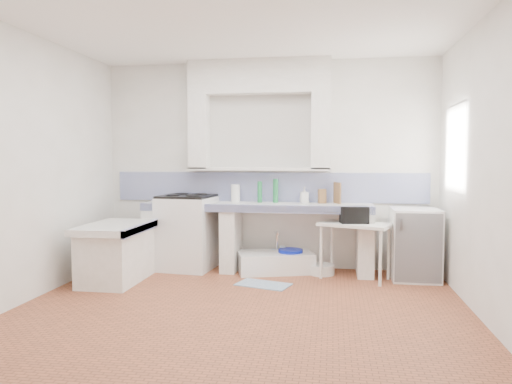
# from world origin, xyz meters

# --- Properties ---
(floor) EXTENTS (4.50, 4.50, 0.00)m
(floor) POSITION_xyz_m (0.00, 0.00, 0.00)
(floor) COLOR #9E5233
(floor) RESTS_ON ground
(ceiling) EXTENTS (4.50, 4.50, 0.00)m
(ceiling) POSITION_xyz_m (0.00, 0.00, 2.80)
(ceiling) COLOR white
(ceiling) RESTS_ON ground
(wall_back) EXTENTS (4.50, 0.00, 4.50)m
(wall_back) POSITION_xyz_m (0.00, 2.00, 1.40)
(wall_back) COLOR white
(wall_back) RESTS_ON ground
(wall_front) EXTENTS (4.50, 0.00, 4.50)m
(wall_front) POSITION_xyz_m (0.00, -2.00, 1.40)
(wall_front) COLOR white
(wall_front) RESTS_ON ground
(wall_left) EXTENTS (0.00, 4.50, 4.50)m
(wall_left) POSITION_xyz_m (-2.25, 0.00, 1.40)
(wall_left) COLOR white
(wall_left) RESTS_ON ground
(wall_right) EXTENTS (0.00, 4.50, 4.50)m
(wall_right) POSITION_xyz_m (2.25, 0.00, 1.40)
(wall_right) COLOR white
(wall_right) RESTS_ON ground
(alcove_mass) EXTENTS (1.90, 0.25, 0.45)m
(alcove_mass) POSITION_xyz_m (-0.10, 1.88, 2.58)
(alcove_mass) COLOR white
(alcove_mass) RESTS_ON ground
(window_frame) EXTENTS (0.35, 0.86, 1.06)m
(window_frame) POSITION_xyz_m (2.42, 1.20, 1.60)
(window_frame) COLOR #3B2213
(window_frame) RESTS_ON ground
(lace_valance) EXTENTS (0.01, 0.84, 0.24)m
(lace_valance) POSITION_xyz_m (2.28, 1.20, 1.98)
(lace_valance) COLOR white
(lace_valance) RESTS_ON ground
(counter_slab) EXTENTS (3.00, 0.60, 0.08)m
(counter_slab) POSITION_xyz_m (-0.10, 1.70, 0.86)
(counter_slab) COLOR white
(counter_slab) RESTS_ON ground
(counter_lip) EXTENTS (3.00, 0.04, 0.10)m
(counter_lip) POSITION_xyz_m (-0.10, 1.42, 0.86)
(counter_lip) COLOR navy
(counter_lip) RESTS_ON ground
(counter_pier_left) EXTENTS (0.20, 0.55, 0.82)m
(counter_pier_left) POSITION_xyz_m (-1.50, 1.70, 0.41)
(counter_pier_left) COLOR white
(counter_pier_left) RESTS_ON ground
(counter_pier_mid) EXTENTS (0.20, 0.55, 0.82)m
(counter_pier_mid) POSITION_xyz_m (-0.45, 1.70, 0.41)
(counter_pier_mid) COLOR white
(counter_pier_mid) RESTS_ON ground
(counter_pier_right) EXTENTS (0.20, 0.55, 0.82)m
(counter_pier_right) POSITION_xyz_m (1.30, 1.70, 0.41)
(counter_pier_right) COLOR white
(counter_pier_right) RESTS_ON ground
(peninsula_top) EXTENTS (0.70, 1.10, 0.08)m
(peninsula_top) POSITION_xyz_m (-1.70, 0.90, 0.66)
(peninsula_top) COLOR white
(peninsula_top) RESTS_ON ground
(peninsula_base) EXTENTS (0.60, 1.00, 0.62)m
(peninsula_base) POSITION_xyz_m (-1.70, 0.90, 0.31)
(peninsula_base) COLOR white
(peninsula_base) RESTS_ON ground
(peninsula_lip) EXTENTS (0.04, 1.10, 0.10)m
(peninsula_lip) POSITION_xyz_m (-1.37, 0.90, 0.66)
(peninsula_lip) COLOR navy
(peninsula_lip) RESTS_ON ground
(backsplash) EXTENTS (4.27, 0.03, 0.40)m
(backsplash) POSITION_xyz_m (0.00, 1.99, 1.10)
(backsplash) COLOR navy
(backsplash) RESTS_ON ground
(stove) EXTENTS (0.75, 0.73, 0.97)m
(stove) POSITION_xyz_m (-1.05, 1.68, 0.48)
(stove) COLOR white
(stove) RESTS_ON ground
(sink) EXTENTS (1.08, 0.79, 0.23)m
(sink) POSITION_xyz_m (0.15, 1.67, 0.12)
(sink) COLOR white
(sink) RESTS_ON ground
(side_table) EXTENTS (0.95, 0.74, 0.04)m
(side_table) POSITION_xyz_m (1.16, 1.46, 0.35)
(side_table) COLOR white
(side_table) RESTS_ON ground
(fridge) EXTENTS (0.57, 0.57, 0.88)m
(fridge) POSITION_xyz_m (1.89, 1.57, 0.44)
(fridge) COLOR white
(fridge) RESTS_ON ground
(bucket_red) EXTENTS (0.34, 0.34, 0.26)m
(bucket_red) POSITION_xyz_m (-0.07, 1.73, 0.13)
(bucket_red) COLOR #B40E04
(bucket_red) RESTS_ON ground
(bucket_orange) EXTENTS (0.34, 0.34, 0.25)m
(bucket_orange) POSITION_xyz_m (0.13, 1.62, 0.13)
(bucket_orange) COLOR #CF452A
(bucket_orange) RESTS_ON ground
(bucket_blue) EXTENTS (0.32, 0.32, 0.30)m
(bucket_blue) POSITION_xyz_m (0.35, 1.70, 0.15)
(bucket_blue) COLOR #0B1BAF
(bucket_blue) RESTS_ON ground
(basin_white) EXTENTS (0.36, 0.36, 0.13)m
(basin_white) POSITION_xyz_m (0.76, 1.64, 0.06)
(basin_white) COLOR white
(basin_white) RESTS_ON ground
(water_bottle_a) EXTENTS (0.09, 0.09, 0.27)m
(water_bottle_a) POSITION_xyz_m (0.11, 1.85, 0.13)
(water_bottle_a) COLOR silver
(water_bottle_a) RESTS_ON ground
(water_bottle_b) EXTENTS (0.10, 0.10, 0.32)m
(water_bottle_b) POSITION_xyz_m (0.23, 1.83, 0.16)
(water_bottle_b) COLOR silver
(water_bottle_b) RESTS_ON ground
(black_bag) EXTENTS (0.36, 0.25, 0.21)m
(black_bag) POSITION_xyz_m (1.15, 1.42, 0.80)
(black_bag) COLOR black
(black_bag) RESTS_ON side_table
(green_bottle_a) EXTENTS (0.08, 0.08, 0.29)m
(green_bottle_a) POSITION_xyz_m (-0.08, 1.83, 1.04)
(green_bottle_a) COLOR #1C703A
(green_bottle_a) RESTS_ON counter_slab
(green_bottle_b) EXTENTS (0.08, 0.08, 0.32)m
(green_bottle_b) POSITION_xyz_m (0.13, 1.85, 1.06)
(green_bottle_b) COLOR #1C703A
(green_bottle_b) RESTS_ON counter_slab
(knife_block) EXTENTS (0.11, 0.10, 0.19)m
(knife_block) POSITION_xyz_m (0.75, 1.85, 0.99)
(knife_block) COLOR brown
(knife_block) RESTS_ON counter_slab
(cutting_board) EXTENTS (0.10, 0.20, 0.28)m
(cutting_board) POSITION_xyz_m (0.94, 1.85, 1.04)
(cutting_board) COLOR brown
(cutting_board) RESTS_ON counter_slab
(paper_towel) EXTENTS (0.13, 0.13, 0.24)m
(paper_towel) POSITION_xyz_m (-0.42, 1.85, 1.02)
(paper_towel) COLOR white
(paper_towel) RESTS_ON counter_slab
(soap_bottle) EXTENTS (0.12, 0.12, 0.22)m
(soap_bottle) POSITION_xyz_m (0.51, 1.85, 1.01)
(soap_bottle) COLOR white
(soap_bottle) RESTS_ON counter_slab
(rug) EXTENTS (0.69, 0.52, 0.01)m
(rug) POSITION_xyz_m (0.09, 1.00, 0.01)
(rug) COLOR #3D628E
(rug) RESTS_ON ground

